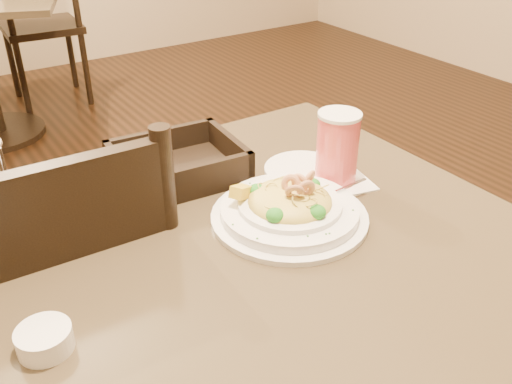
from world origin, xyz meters
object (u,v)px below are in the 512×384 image
pasta_bowl (290,207)px  dining_chair_far (41,21)px  dining_chair_near (68,322)px  drink_glass (337,149)px  side_plate (303,170)px  bread_basket (178,167)px  main_table (262,338)px  butter_ramekin (45,340)px

pasta_bowl → dining_chair_far: bearing=84.1°
dining_chair_far → pasta_bowl: (-0.29, -2.76, 0.27)m
dining_chair_near → dining_chair_far: 2.60m
drink_glass → side_plate: (-0.03, 0.07, -0.07)m
bread_basket → side_plate: bearing=-29.2°
dining_chair_near → dining_chair_far: size_ratio=1.00×
main_table → dining_chair_far: size_ratio=0.97×
main_table → drink_glass: 0.39m
main_table → bread_basket: (-0.02, 0.27, 0.26)m
dining_chair_far → bread_basket: 2.55m
dining_chair_near → bread_basket: dining_chair_near is taller
dining_chair_far → butter_ramekin: size_ratio=12.69×
pasta_bowl → butter_ramekin: bearing=-170.8°
dining_chair_far → side_plate: size_ratio=5.79×
dining_chair_near → butter_ramekin: dining_chair_near is taller
dining_chair_near → side_plate: (0.49, -0.11, 0.25)m
dining_chair_far → butter_ramekin: dining_chair_far is taller
butter_ramekin → dining_chair_far: bearing=75.4°
main_table → drink_glass: drink_glass is taller
dining_chair_far → pasta_bowl: bearing=88.1°
butter_ramekin → side_plate: bearing=19.0°
dining_chair_near → bread_basket: 0.38m
bread_basket → pasta_bowl: bearing=-70.0°
bread_basket → side_plate: size_ratio=1.61×
dining_chair_far → butter_ramekin: bearing=79.5°
pasta_bowl → drink_glass: (0.16, 0.06, 0.05)m
main_table → drink_glass: size_ratio=5.86×
dining_chair_far → drink_glass: 2.72m
dining_chair_far → bread_basket: size_ratio=3.59×
dining_chair_far → main_table: bearing=86.7°
main_table → dining_chair_far: dining_chair_far is taller
dining_chair_near → butter_ramekin: size_ratio=12.69×
main_table → butter_ramekin: (-0.38, -0.05, 0.25)m
dining_chair_near → drink_glass: dining_chair_near is taller
dining_chair_far → bread_basket: bearing=85.5°
dining_chair_near → bread_basket: (0.27, 0.01, 0.27)m
side_plate → bread_basket: bearing=150.8°
main_table → dining_chair_far: (0.36, 2.78, -0.01)m
drink_glass → butter_ramekin: bearing=-167.5°
butter_ramekin → pasta_bowl: bearing=9.2°
side_plate → butter_ramekin: bearing=-161.0°
dining_chair_near → dining_chair_far: (0.65, 2.52, 0.00)m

